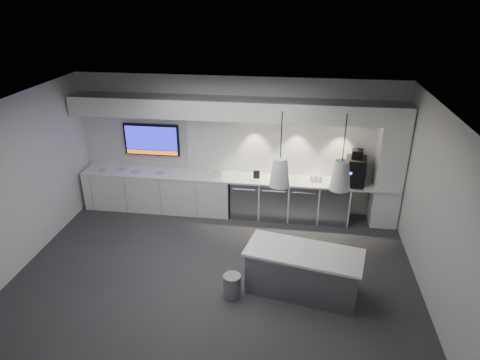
# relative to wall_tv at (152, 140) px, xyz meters

# --- Properties ---
(floor) EXTENTS (7.00, 7.00, 0.00)m
(floor) POSITION_rel_wall_tv_xyz_m (1.90, -2.45, -1.56)
(floor) COLOR #313134
(floor) RESTS_ON ground
(ceiling) EXTENTS (7.00, 7.00, 0.00)m
(ceiling) POSITION_rel_wall_tv_xyz_m (1.90, -2.45, 1.44)
(ceiling) COLOR black
(ceiling) RESTS_ON wall_back
(wall_back) EXTENTS (7.00, 0.00, 7.00)m
(wall_back) POSITION_rel_wall_tv_xyz_m (1.90, 0.05, -0.06)
(wall_back) COLOR silver
(wall_back) RESTS_ON floor
(wall_front) EXTENTS (7.00, 0.00, 7.00)m
(wall_front) POSITION_rel_wall_tv_xyz_m (1.90, -4.95, -0.06)
(wall_front) COLOR silver
(wall_front) RESTS_ON floor
(wall_left) EXTENTS (0.00, 7.00, 7.00)m
(wall_left) POSITION_rel_wall_tv_xyz_m (-1.60, -2.45, -0.06)
(wall_left) COLOR silver
(wall_left) RESTS_ON floor
(wall_right) EXTENTS (0.00, 7.00, 7.00)m
(wall_right) POSITION_rel_wall_tv_xyz_m (5.40, -2.45, -0.06)
(wall_right) COLOR silver
(wall_right) RESTS_ON floor
(back_counter) EXTENTS (6.80, 0.65, 0.04)m
(back_counter) POSITION_rel_wall_tv_xyz_m (1.90, -0.27, -0.68)
(back_counter) COLOR white
(back_counter) RESTS_ON left_base_cabinets
(left_base_cabinets) EXTENTS (3.30, 0.63, 0.86)m
(left_base_cabinets) POSITION_rel_wall_tv_xyz_m (0.15, -0.27, -1.13)
(left_base_cabinets) COLOR white
(left_base_cabinets) RESTS_ON floor
(fridge_unit_a) EXTENTS (0.60, 0.61, 0.85)m
(fridge_unit_a) POSITION_rel_wall_tv_xyz_m (2.15, -0.27, -1.13)
(fridge_unit_a) COLOR gray
(fridge_unit_a) RESTS_ON floor
(fridge_unit_b) EXTENTS (0.60, 0.61, 0.85)m
(fridge_unit_b) POSITION_rel_wall_tv_xyz_m (2.78, -0.27, -1.13)
(fridge_unit_b) COLOR gray
(fridge_unit_b) RESTS_ON floor
(fridge_unit_c) EXTENTS (0.60, 0.61, 0.85)m
(fridge_unit_c) POSITION_rel_wall_tv_xyz_m (3.41, -0.27, -1.13)
(fridge_unit_c) COLOR gray
(fridge_unit_c) RESTS_ON floor
(fridge_unit_d) EXTENTS (0.60, 0.61, 0.85)m
(fridge_unit_d) POSITION_rel_wall_tv_xyz_m (4.04, -0.27, -1.13)
(fridge_unit_d) COLOR gray
(fridge_unit_d) RESTS_ON floor
(backsplash) EXTENTS (4.60, 0.03, 1.30)m
(backsplash) POSITION_rel_wall_tv_xyz_m (3.10, 0.03, -0.01)
(backsplash) COLOR white
(backsplash) RESTS_ON wall_back
(soffit) EXTENTS (6.90, 0.60, 0.40)m
(soffit) POSITION_rel_wall_tv_xyz_m (1.90, -0.25, 0.84)
(soffit) COLOR white
(soffit) RESTS_ON wall_back
(column) EXTENTS (0.55, 0.55, 2.60)m
(column) POSITION_rel_wall_tv_xyz_m (5.10, -0.25, -0.26)
(column) COLOR white
(column) RESTS_ON floor
(wall_tv) EXTENTS (1.25, 0.07, 0.72)m
(wall_tv) POSITION_rel_wall_tv_xyz_m (0.00, 0.00, 0.00)
(wall_tv) COLOR black
(wall_tv) RESTS_ON wall_back
(island) EXTENTS (1.98, 1.15, 0.79)m
(island) POSITION_rel_wall_tv_xyz_m (3.41, -2.80, -1.16)
(island) COLOR gray
(island) RESTS_ON floor
(bin) EXTENTS (0.30, 0.30, 0.41)m
(bin) POSITION_rel_wall_tv_xyz_m (2.28, -3.09, -1.35)
(bin) COLOR gray
(bin) RESTS_ON floor
(coffee_machine) EXTENTS (0.45, 0.61, 0.74)m
(coffee_machine) POSITION_rel_wall_tv_xyz_m (4.43, -0.25, -0.36)
(coffee_machine) COLOR black
(coffee_machine) RESTS_ON back_counter
(sign_black) EXTENTS (0.14, 0.03, 0.18)m
(sign_black) POSITION_rel_wall_tv_xyz_m (2.38, -0.31, -0.57)
(sign_black) COLOR black
(sign_black) RESTS_ON back_counter
(sign_white) EXTENTS (0.18, 0.04, 0.14)m
(sign_white) POSITION_rel_wall_tv_xyz_m (1.53, -0.36, -0.59)
(sign_white) COLOR white
(sign_white) RESTS_ON back_counter
(cup_cluster) EXTENTS (0.26, 0.17, 0.14)m
(cup_cluster) POSITION_rel_wall_tv_xyz_m (3.64, -0.28, -0.59)
(cup_cluster) COLOR white
(cup_cluster) RESTS_ON back_counter
(tray_a) EXTENTS (0.19, 0.19, 0.02)m
(tray_a) POSITION_rel_wall_tv_xyz_m (-1.07, -0.35, -0.65)
(tray_a) COLOR #B4B4B4
(tray_a) RESTS_ON back_counter
(tray_b) EXTENTS (0.18, 0.18, 0.02)m
(tray_b) POSITION_rel_wall_tv_xyz_m (-0.64, -0.28, -0.65)
(tray_b) COLOR #B4B4B4
(tray_b) RESTS_ON back_counter
(tray_c) EXTENTS (0.20, 0.20, 0.02)m
(tray_c) POSITION_rel_wall_tv_xyz_m (-0.32, -0.33, -0.65)
(tray_c) COLOR #B4B4B4
(tray_c) RESTS_ON back_counter
(tray_d) EXTENTS (0.18, 0.18, 0.02)m
(tray_d) POSITION_rel_wall_tv_xyz_m (0.24, -0.32, -0.65)
(tray_d) COLOR #B4B4B4
(tray_d) RESTS_ON back_counter
(pendant_left) EXTENTS (0.31, 0.31, 1.14)m
(pendant_left) POSITION_rel_wall_tv_xyz_m (2.97, -2.80, 0.59)
(pendant_left) COLOR white
(pendant_left) RESTS_ON ceiling
(pendant_right) EXTENTS (0.31, 0.31, 1.14)m
(pendant_right) POSITION_rel_wall_tv_xyz_m (3.86, -2.80, 0.59)
(pendant_right) COLOR white
(pendant_right) RESTS_ON ceiling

